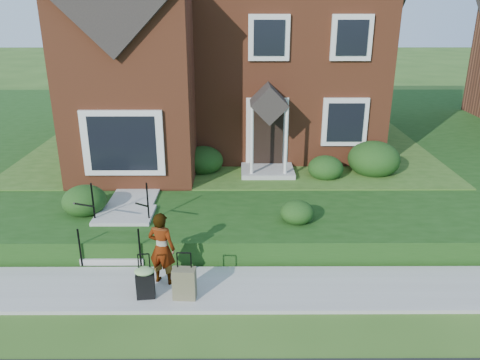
{
  "coord_description": "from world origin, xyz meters",
  "views": [
    {
      "loc": [
        0.3,
        -8.18,
        5.46
      ],
      "look_at": [
        0.34,
        2.0,
        1.67
      ],
      "focal_mm": 35.0,
      "sensor_mm": 36.0,
      "label": 1
    }
  ],
  "objects_px": {
    "suitcase_black": "(145,281)",
    "suitcase_olive": "(184,283)",
    "front_steps": "(121,229)",
    "woman": "(162,248)"
  },
  "relations": [
    {
      "from": "suitcase_black",
      "to": "suitcase_olive",
      "type": "height_order",
      "value": "suitcase_olive"
    },
    {
      "from": "front_steps",
      "to": "suitcase_olive",
      "type": "distance_m",
      "value": 2.82
    },
    {
      "from": "front_steps",
      "to": "suitcase_olive",
      "type": "bearing_deg",
      "value": -51.58
    },
    {
      "from": "front_steps",
      "to": "suitcase_black",
      "type": "relative_size",
      "value": 2.14
    },
    {
      "from": "suitcase_black",
      "to": "suitcase_olive",
      "type": "xyz_separation_m",
      "value": [
        0.76,
        -0.02,
        -0.04
      ]
    },
    {
      "from": "front_steps",
      "to": "woman",
      "type": "height_order",
      "value": "woman"
    },
    {
      "from": "woman",
      "to": "suitcase_olive",
      "type": "relative_size",
      "value": 1.61
    },
    {
      "from": "woman",
      "to": "suitcase_black",
      "type": "bearing_deg",
      "value": 81.51
    },
    {
      "from": "suitcase_olive",
      "to": "front_steps",
      "type": "bearing_deg",
      "value": 131.96
    },
    {
      "from": "front_steps",
      "to": "suitcase_black",
      "type": "distance_m",
      "value": 2.4
    }
  ]
}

